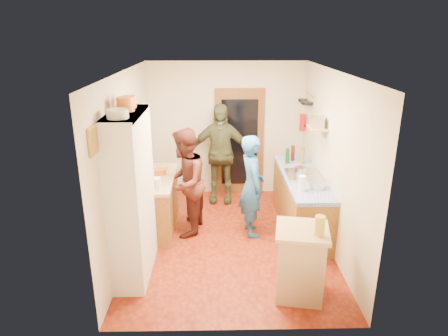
{
  "coord_description": "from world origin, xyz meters",
  "views": [
    {
      "loc": [
        -0.2,
        -5.57,
        3.14
      ],
      "look_at": [
        -0.08,
        0.15,
        1.15
      ],
      "focal_mm": 32.0,
      "sensor_mm": 36.0,
      "label": 1
    }
  ],
  "objects_px": {
    "person_left": "(187,182)",
    "person_hob": "(254,186)",
    "island_base": "(300,264)",
    "right_counter_base": "(300,202)",
    "person_back": "(220,154)",
    "hutch_body": "(132,196)"
  },
  "relations": [
    {
      "from": "person_hob",
      "to": "person_left",
      "type": "relative_size",
      "value": 0.94
    },
    {
      "from": "right_counter_base",
      "to": "island_base",
      "type": "xyz_separation_m",
      "value": [
        -0.38,
        -1.87,
        0.01
      ]
    },
    {
      "from": "hutch_body",
      "to": "right_counter_base",
      "type": "distance_m",
      "value": 2.9
    },
    {
      "from": "hutch_body",
      "to": "person_left",
      "type": "height_order",
      "value": "hutch_body"
    },
    {
      "from": "person_back",
      "to": "person_hob",
      "type": "bearing_deg",
      "value": -65.02
    },
    {
      "from": "right_counter_base",
      "to": "person_back",
      "type": "height_order",
      "value": "person_back"
    },
    {
      "from": "island_base",
      "to": "right_counter_base",
      "type": "bearing_deg",
      "value": 78.43
    },
    {
      "from": "island_base",
      "to": "person_back",
      "type": "bearing_deg",
      "value": 107.8
    },
    {
      "from": "island_base",
      "to": "person_back",
      "type": "distance_m",
      "value": 3.12
    },
    {
      "from": "right_counter_base",
      "to": "person_back",
      "type": "relative_size",
      "value": 1.16
    },
    {
      "from": "person_left",
      "to": "person_hob",
      "type": "bearing_deg",
      "value": 94.09
    },
    {
      "from": "person_left",
      "to": "person_back",
      "type": "xyz_separation_m",
      "value": [
        0.54,
        1.24,
        0.08
      ]
    },
    {
      "from": "island_base",
      "to": "person_left",
      "type": "xyz_separation_m",
      "value": [
        -1.48,
        1.69,
        0.44
      ]
    },
    {
      "from": "right_counter_base",
      "to": "person_back",
      "type": "xyz_separation_m",
      "value": [
        -1.32,
        1.05,
        0.53
      ]
    },
    {
      "from": "person_back",
      "to": "person_left",
      "type": "bearing_deg",
      "value": -109.48
    },
    {
      "from": "island_base",
      "to": "hutch_body",
      "type": "bearing_deg",
      "value": 164.84
    },
    {
      "from": "person_left",
      "to": "hutch_body",
      "type": "bearing_deg",
      "value": -20.81
    },
    {
      "from": "hutch_body",
      "to": "right_counter_base",
      "type": "relative_size",
      "value": 1.0
    },
    {
      "from": "person_left",
      "to": "island_base",
      "type": "bearing_deg",
      "value": 50.28
    },
    {
      "from": "right_counter_base",
      "to": "person_back",
      "type": "distance_m",
      "value": 1.77
    },
    {
      "from": "hutch_body",
      "to": "island_base",
      "type": "height_order",
      "value": "hutch_body"
    },
    {
      "from": "person_back",
      "to": "island_base",
      "type": "bearing_deg",
      "value": -68.23
    }
  ]
}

